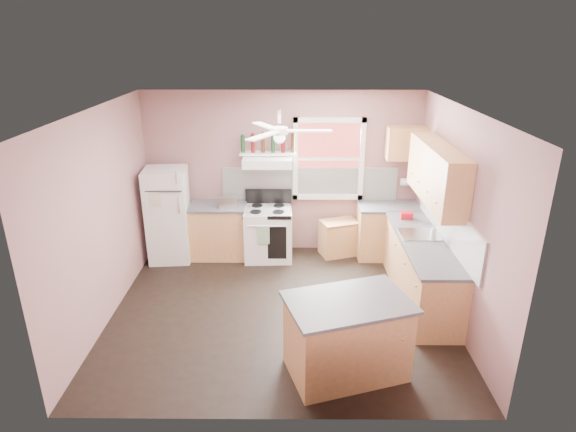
{
  "coord_description": "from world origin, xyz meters",
  "views": [
    {
      "loc": [
        0.14,
        -5.68,
        3.56
      ],
      "look_at": [
        0.1,
        0.3,
        1.25
      ],
      "focal_mm": 30.0,
      "sensor_mm": 36.0,
      "label": 1
    }
  ],
  "objects_px": {
    "island": "(347,338)",
    "refrigerator": "(168,215)",
    "toaster": "(227,202)",
    "cart": "(338,238)",
    "stove": "(268,234)"
  },
  "relations": [
    {
      "from": "refrigerator",
      "to": "island",
      "type": "height_order",
      "value": "refrigerator"
    },
    {
      "from": "refrigerator",
      "to": "stove",
      "type": "bearing_deg",
      "value": -3.13
    },
    {
      "from": "refrigerator",
      "to": "stove",
      "type": "xyz_separation_m",
      "value": [
        1.61,
        0.04,
        -0.34
      ]
    },
    {
      "from": "toaster",
      "to": "stove",
      "type": "distance_m",
      "value": 0.85
    },
    {
      "from": "refrigerator",
      "to": "toaster",
      "type": "height_order",
      "value": "refrigerator"
    },
    {
      "from": "toaster",
      "to": "island",
      "type": "relative_size",
      "value": 0.23
    },
    {
      "from": "stove",
      "to": "island",
      "type": "height_order",
      "value": "same"
    },
    {
      "from": "refrigerator",
      "to": "cart",
      "type": "bearing_deg",
      "value": -1.05
    },
    {
      "from": "island",
      "to": "refrigerator",
      "type": "bearing_deg",
      "value": 114.89
    },
    {
      "from": "toaster",
      "to": "cart",
      "type": "relative_size",
      "value": 0.48
    },
    {
      "from": "cart",
      "to": "island",
      "type": "xyz_separation_m",
      "value": [
        -0.19,
        -3.02,
        0.14
      ]
    },
    {
      "from": "cart",
      "to": "island",
      "type": "relative_size",
      "value": 0.48
    },
    {
      "from": "refrigerator",
      "to": "island",
      "type": "distance_m",
      "value": 3.87
    },
    {
      "from": "refrigerator",
      "to": "stove",
      "type": "distance_m",
      "value": 1.65
    },
    {
      "from": "toaster",
      "to": "island",
      "type": "height_order",
      "value": "toaster"
    }
  ]
}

